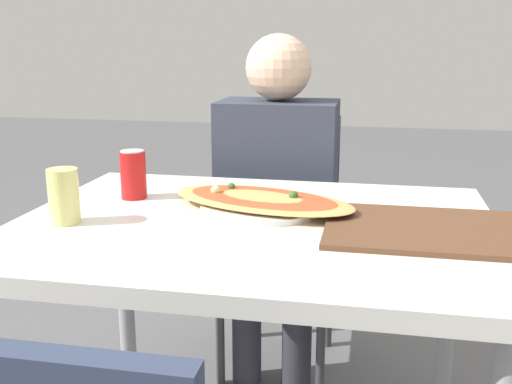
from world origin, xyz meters
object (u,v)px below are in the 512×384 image
at_px(soda_can, 133,175).
at_px(drink_glass, 64,196).
at_px(dining_table, 254,255).
at_px(chair_far_seated, 282,227).
at_px(person_seated, 277,182).
at_px(pizza_main, 261,201).

distance_m(soda_can, drink_glass, 0.25).
xyz_separation_m(dining_table, soda_can, (-0.35, 0.14, 0.14)).
relative_size(chair_far_seated, drink_glass, 7.19).
bearing_deg(soda_can, person_seated, 58.85).
xyz_separation_m(dining_table, pizza_main, (-0.00, 0.10, 0.10)).
relative_size(dining_table, soda_can, 8.68).
distance_m(pizza_main, drink_glass, 0.46).
bearing_deg(drink_glass, dining_table, 13.50).
height_order(dining_table, chair_far_seated, chair_far_seated).
bearing_deg(dining_table, drink_glass, -166.50).
xyz_separation_m(pizza_main, drink_glass, (-0.41, -0.20, 0.04)).
xyz_separation_m(person_seated, pizza_main, (0.05, -0.53, 0.08)).
bearing_deg(chair_far_seated, soda_can, 63.91).
bearing_deg(chair_far_seated, drink_glass, 66.73).
bearing_deg(person_seated, drink_glass, 63.53).
distance_m(person_seated, drink_glass, 0.82).
bearing_deg(chair_far_seated, dining_table, 93.80).
relative_size(person_seated, drink_glass, 9.45).
height_order(pizza_main, soda_can, soda_can).
relative_size(chair_far_seated, person_seated, 0.76).
bearing_deg(pizza_main, soda_can, 173.20).
height_order(chair_far_seated, pizza_main, chair_far_seated).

